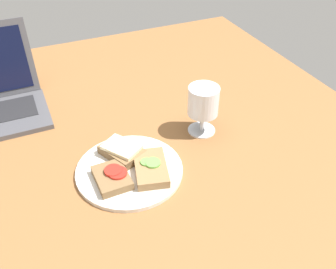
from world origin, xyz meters
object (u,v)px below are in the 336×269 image
Objects in this scene: sandwich_with_tomato at (112,177)px; wine_glass at (204,104)px; plate at (129,170)px; sandwich_with_cucumber at (151,168)px; sandwich_with_cheese at (123,150)px.

sandwich_with_tomato is 0.71× the size of wine_glass.
plate is 1.88× the size of sandwich_with_cucumber.
plate is at bearing 145.89° from sandwich_with_cucumber.
sandwich_with_cheese is 8.94cm from sandwich_with_tomato.
wine_glass reaches higher than sandwich_with_cheese.
wine_glass is (27.39, 9.20, 6.49)cm from sandwich_with_tomato.
sandwich_with_cucumber is at bearing -4.56° from sandwich_with_tomato.
plate is at bearing -162.96° from wine_glass.
plate is 25.20cm from wine_glass.
sandwich_with_tomato is at bearing -154.22° from plate.
sandwich_with_cucumber is 9.02cm from sandwich_with_cheese.
sandwich_with_tomato is at bearing 175.44° from sandwich_with_cucumber.
sandwich_with_tomato is (-4.98, -7.42, -0.28)cm from sandwich_with_cheese.
sandwich_with_tomato is at bearing -123.90° from sandwich_with_cheese.
plate is 2.07× the size of sandwich_with_cheese.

